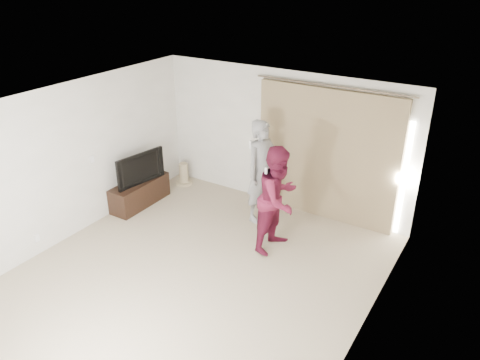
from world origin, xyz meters
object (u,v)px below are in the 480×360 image
at_px(tv_console, 140,193).
at_px(person_man, 262,171).
at_px(tv, 137,167).
at_px(person_woman, 279,199).

distance_m(tv_console, person_man, 2.49).
relative_size(tv, person_man, 0.55).
xyz_separation_m(tv, person_woman, (2.95, 0.08, 0.10)).
xyz_separation_m(tv_console, tv, (0.00, 0.00, 0.54)).
bearing_deg(person_woman, person_man, 135.00).
height_order(person_man, person_woman, person_man).
height_order(tv_console, person_man, person_man).
bearing_deg(tv, person_woman, -78.59).
distance_m(person_man, person_woman, 0.97).
distance_m(tv, person_man, 2.39).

